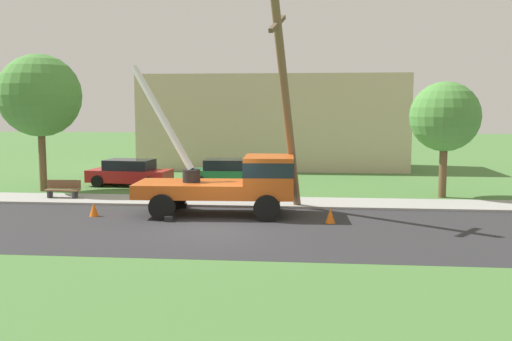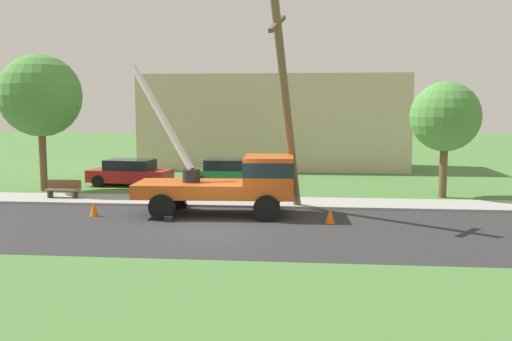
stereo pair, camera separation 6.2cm
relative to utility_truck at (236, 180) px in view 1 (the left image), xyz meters
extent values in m
plane|color=#477538|center=(-0.40, 9.42, -1.41)|extent=(120.00, 120.00, 0.00)
cube|color=#2B2B2D|center=(-0.40, -2.58, -1.40)|extent=(80.00, 8.25, 0.01)
cube|color=#9E9E99|center=(-0.40, 2.81, -1.36)|extent=(80.00, 2.52, 0.10)
cube|color=#C65119|center=(-1.80, -0.09, -0.38)|extent=(4.40, 2.58, 0.55)
cube|color=#C65119|center=(1.30, 0.04, 0.14)|extent=(2.00, 2.48, 1.60)
cube|color=#19232D|center=(1.30, 0.04, 0.49)|extent=(2.02, 2.50, 0.56)
cylinder|color=black|center=(-1.78, -0.09, 0.14)|extent=(0.70, 0.70, 0.50)
cylinder|color=silver|center=(-3.09, 0.51, 2.44)|extent=(2.93, 1.54, 4.26)
cube|color=black|center=(-2.34, -1.56, -1.31)|extent=(0.31, 0.31, 0.20)
cube|color=black|center=(-2.46, 1.33, -1.31)|extent=(0.31, 0.31, 0.20)
cylinder|color=black|center=(1.30, -1.16, -0.91)|extent=(1.00, 0.30, 1.00)
cylinder|color=black|center=(1.20, 1.24, -0.91)|extent=(1.00, 0.30, 1.00)
cylinder|color=black|center=(-2.66, -1.33, -0.91)|extent=(1.00, 0.30, 1.00)
cylinder|color=black|center=(-2.76, 1.07, -0.91)|extent=(1.00, 0.30, 1.00)
cylinder|color=brown|center=(1.96, 0.35, 2.73)|extent=(1.19, 3.82, 8.39)
cube|color=brown|center=(1.66, -0.97, 5.87)|extent=(0.55, 1.71, 0.86)
cone|color=orange|center=(3.66, -1.27, -1.13)|extent=(0.36, 0.36, 0.56)
cone|color=orange|center=(-5.52, -0.87, -1.13)|extent=(0.36, 0.36, 0.56)
cone|color=orange|center=(1.38, 1.42, -1.13)|extent=(0.36, 0.36, 0.56)
cube|color=#B21E1E|center=(-6.85, 7.68, -0.86)|extent=(4.56, 2.22, 0.65)
cube|color=black|center=(-6.85, 7.68, -0.26)|extent=(2.61, 1.89, 0.55)
cylinder|color=black|center=(-5.49, 6.65, -1.09)|extent=(0.64, 0.22, 0.64)
cylinder|color=black|center=(-5.32, 8.44, -1.09)|extent=(0.64, 0.22, 0.64)
cylinder|color=black|center=(-8.39, 6.93, -1.09)|extent=(0.64, 0.22, 0.64)
cylinder|color=black|center=(-8.21, 8.72, -1.09)|extent=(0.64, 0.22, 0.64)
cube|color=#1E6638|center=(-1.60, 8.36, -0.86)|extent=(4.48, 2.01, 0.65)
cube|color=black|center=(-1.60, 8.36, -0.26)|extent=(2.54, 1.77, 0.55)
cylinder|color=black|center=(-0.10, 7.53, -1.09)|extent=(0.64, 0.22, 0.64)
cylinder|color=black|center=(-0.19, 9.33, -1.09)|extent=(0.64, 0.22, 0.64)
cylinder|color=black|center=(-3.00, 7.39, -1.09)|extent=(0.64, 0.22, 0.64)
cylinder|color=black|center=(-3.09, 9.19, -1.09)|extent=(0.64, 0.22, 0.64)
cube|color=brown|center=(-8.46, 2.81, -0.96)|extent=(1.60, 0.44, 0.06)
cube|color=brown|center=(-8.46, 3.01, -0.71)|extent=(1.60, 0.06, 0.40)
cube|color=#333338|center=(-9.06, 2.81, -1.18)|extent=(0.10, 0.40, 0.45)
cube|color=#333338|center=(-7.86, 2.81, -1.18)|extent=(0.10, 0.40, 0.45)
cylinder|color=brown|center=(9.12, 5.23, 0.37)|extent=(0.36, 0.36, 3.56)
sphere|color=#4C8C3D|center=(9.12, 5.23, 2.41)|extent=(3.25, 3.25, 3.25)
cylinder|color=brown|center=(-10.60, 5.36, 0.84)|extent=(0.36, 0.36, 4.50)
sphere|color=#4C8C3D|center=(-10.60, 5.36, 3.42)|extent=(4.12, 4.12, 4.12)
cube|color=#C6B293|center=(0.28, 17.72, 1.79)|extent=(18.00, 6.00, 6.40)
camera|label=1|loc=(2.93, -22.02, 2.88)|focal=39.83mm
camera|label=2|loc=(2.99, -22.02, 2.88)|focal=39.83mm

